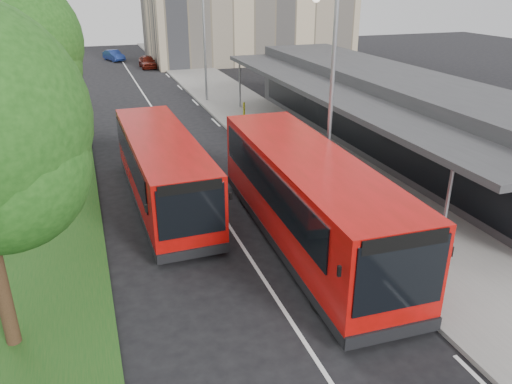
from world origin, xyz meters
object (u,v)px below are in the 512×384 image
tree_mid (15,51)px  bus_second (163,170)px  bus_main (307,199)px  litter_bin (283,143)px  lamp_post_far (203,37)px  car_near (147,62)px  bollard (244,109)px  lamp_post_near (330,91)px  car_far (114,55)px  tree_far (34,32)px

tree_mid → bus_second: (5.09, -4.63, -4.30)m
bus_main → litter_bin: (2.93, 9.39, -1.10)m
lamp_post_far → car_near: bearing=96.7°
bus_second → bollard: bearing=57.8°
bus_main → tree_mid: bearing=135.7°
lamp_post_near → bollard: (1.33, 14.66, -4.14)m
lamp_post_far → bus_second: size_ratio=0.78×
bus_second → car_near: bearing=82.2°
litter_bin → car_near: car_near is taller
car_far → bus_main: bearing=-105.8°
tree_far → bus_main: tree_far is taller
lamp_post_near → litter_bin: size_ratio=9.57×
car_near → tree_far: bearing=-117.6°
lamp_post_near → car_near: 37.37m
litter_bin → bus_main: bearing=-107.4°
lamp_post_near → car_far: lamp_post_near is taller
litter_bin → bollard: bollard is taller
car_near → bus_main: bearing=-90.7°
tree_mid → car_far: bearing=80.3°
lamp_post_far → car_far: (-4.92, 23.32, -4.13)m
car_far → litter_bin: bearing=-100.3°
bus_main → car_far: bearing=95.6°
litter_bin → lamp_post_far: bearing=94.4°
lamp_post_near → bus_main: size_ratio=0.69×
tree_mid → lamp_post_near: 13.22m
car_near → lamp_post_far: bearing=-84.1°
tree_far → litter_bin: 17.88m
tree_far → bollard: 14.09m
car_near → car_far: size_ratio=1.05×
bollard → car_near: bearing=98.4°
tree_mid → bus_second: size_ratio=0.87×
bus_main → car_near: (-0.07, 39.61, -1.03)m
bus_second → litter_bin: 8.38m
lamp_post_far → bus_main: size_ratio=0.69×
bus_main → car_near: 39.62m
tree_mid → car_far: tree_mid is taller
litter_bin → car_near: size_ratio=0.22×
bus_main → bus_second: 6.43m
bollard → tree_far: bearing=160.6°
lamp_post_far → car_far: size_ratio=2.24×
bollard → lamp_post_far: bearing=104.0°
bus_second → car_near: bus_second is taller
tree_mid → litter_bin: bearing=-0.9°
lamp_post_near → bollard: 15.30m
lamp_post_near → litter_bin: bearing=81.6°
tree_far → lamp_post_far: (11.13, 0.95, -0.74)m
car_near → car_far: 6.88m
lamp_post_near → litter_bin: (1.01, 6.87, -4.15)m
tree_far → bus_second: (5.09, -16.63, -3.98)m
lamp_post_near → car_near: lamp_post_near is taller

